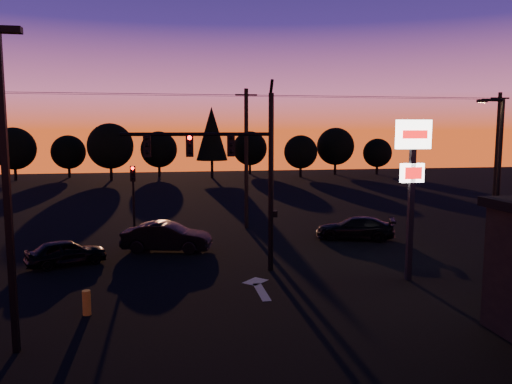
# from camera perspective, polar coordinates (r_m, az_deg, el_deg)

# --- Properties ---
(ground) EXTENTS (120.00, 120.00, 0.00)m
(ground) POSITION_cam_1_polar(r_m,az_deg,el_deg) (19.14, -0.27, -12.38)
(ground) COLOR black
(ground) RESTS_ON ground
(lane_arrow) EXTENTS (1.20, 3.10, 0.01)m
(lane_arrow) POSITION_cam_1_polar(r_m,az_deg,el_deg) (20.77, 0.29, -10.77)
(lane_arrow) COLOR beige
(lane_arrow) RESTS_ON ground
(traffic_signal_mast) EXTENTS (6.79, 0.52, 8.58)m
(traffic_signal_mast) POSITION_cam_1_polar(r_m,az_deg,el_deg) (22.02, -2.35, 3.33)
(traffic_signal_mast) COLOR black
(traffic_signal_mast) RESTS_ON ground
(secondary_signal) EXTENTS (0.30, 0.31, 4.35)m
(secondary_signal) POSITION_cam_1_polar(r_m,az_deg,el_deg) (29.52, -13.84, 0.04)
(secondary_signal) COLOR black
(secondary_signal) RESTS_ON ground
(parking_lot_light) EXTENTS (1.25, 0.30, 9.14)m
(parking_lot_light) POSITION_cam_1_polar(r_m,az_deg,el_deg) (15.44, -26.70, 2.22)
(parking_lot_light) COLOR black
(parking_lot_light) RESTS_ON ground
(pylon_sign) EXTENTS (1.50, 0.28, 6.80)m
(pylon_sign) POSITION_cam_1_polar(r_m,az_deg,el_deg) (21.82, 17.44, 2.92)
(pylon_sign) COLOR black
(pylon_sign) RESTS_ON ground
(streetlight) EXTENTS (1.55, 0.35, 8.00)m
(streetlight) POSITION_cam_1_polar(r_m,az_deg,el_deg) (28.91, 25.89, 2.50)
(streetlight) COLOR black
(streetlight) RESTS_ON ground
(utility_pole_1) EXTENTS (1.40, 0.26, 9.00)m
(utility_pole_1) POSITION_cam_1_polar(r_m,az_deg,el_deg) (32.23, -1.11, 3.91)
(utility_pole_1) COLOR black
(utility_pole_1) RESTS_ON ground
(utility_pole_2) EXTENTS (1.40, 0.26, 9.00)m
(utility_pole_2) POSITION_cam_1_polar(r_m,az_deg,el_deg) (39.34, 25.80, 3.78)
(utility_pole_2) COLOR black
(utility_pole_2) RESTS_ON ground
(power_wires) EXTENTS (36.00, 1.22, 0.07)m
(power_wires) POSITION_cam_1_polar(r_m,az_deg,el_deg) (32.25, -1.13, 10.98)
(power_wires) COLOR black
(power_wires) RESTS_ON ground
(bollard) EXTENTS (0.29, 0.29, 0.87)m
(bollard) POSITION_cam_1_polar(r_m,az_deg,el_deg) (18.64, -18.79, -11.90)
(bollard) COLOR orange
(bollard) RESTS_ON ground
(tree_0) EXTENTS (5.36, 5.36, 6.74)m
(tree_0) POSITION_cam_1_polar(r_m,az_deg,el_deg) (70.38, -25.93, 4.48)
(tree_0) COLOR black
(tree_0) RESTS_ON ground
(tree_1) EXTENTS (4.54, 4.54, 5.71)m
(tree_1) POSITION_cam_1_polar(r_m,az_deg,el_deg) (71.99, -20.65, 4.28)
(tree_1) COLOR black
(tree_1) RESTS_ON ground
(tree_2) EXTENTS (5.77, 5.78, 7.26)m
(tree_2) POSITION_cam_1_polar(r_m,az_deg,el_deg) (66.15, -16.32, 5.06)
(tree_2) COLOR black
(tree_2) RESTS_ON ground
(tree_3) EXTENTS (4.95, 4.95, 6.22)m
(tree_3) POSITION_cam_1_polar(r_m,az_deg,el_deg) (69.82, -11.04, 4.79)
(tree_3) COLOR black
(tree_3) RESTS_ON ground
(tree_4) EXTENTS (4.18, 4.18, 9.50)m
(tree_4) POSITION_cam_1_polar(r_m,az_deg,el_deg) (67.05, -5.08, 6.67)
(tree_4) COLOR black
(tree_4) RESTS_ON ground
(tree_5) EXTENTS (4.95, 4.95, 6.22)m
(tree_5) POSITION_cam_1_polar(r_m,az_deg,el_deg) (72.83, -0.70, 5.01)
(tree_5) COLOR black
(tree_5) RESTS_ON ground
(tree_6) EXTENTS (4.54, 4.54, 5.71)m
(tree_6) POSITION_cam_1_polar(r_m,az_deg,el_deg) (68.29, 5.13, 4.58)
(tree_6) COLOR black
(tree_6) RESTS_ON ground
(tree_7) EXTENTS (5.36, 5.36, 6.74)m
(tree_7) POSITION_cam_1_polar(r_m,az_deg,el_deg) (72.92, 9.07, 5.17)
(tree_7) COLOR black
(tree_7) RESTS_ON ground
(tree_8) EXTENTS (4.12, 4.12, 5.19)m
(tree_8) POSITION_cam_1_polar(r_m,az_deg,el_deg) (74.24, 13.70, 4.37)
(tree_8) COLOR black
(tree_8) RESTS_ON ground
(car_left) EXTENTS (3.94, 2.79, 1.24)m
(car_left) POSITION_cam_1_polar(r_m,az_deg,el_deg) (25.46, -20.86, -6.45)
(car_left) COLOR black
(car_left) RESTS_ON ground
(car_mid) EXTENTS (4.89, 2.66, 1.53)m
(car_mid) POSITION_cam_1_polar(r_m,az_deg,el_deg) (26.90, -10.16, -5.07)
(car_mid) COLOR black
(car_mid) RESTS_ON ground
(car_right) EXTENTS (4.90, 3.30, 1.32)m
(car_right) POSITION_cam_1_polar(r_m,az_deg,el_deg) (29.96, 11.26, -4.06)
(car_right) COLOR black
(car_right) RESTS_ON ground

